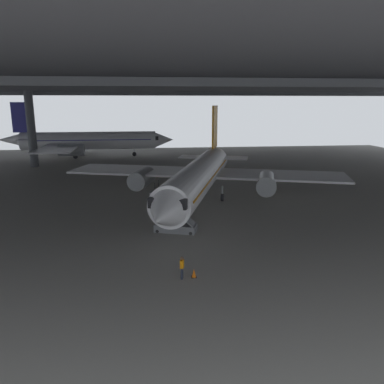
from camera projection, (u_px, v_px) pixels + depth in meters
The scene contains 8 objects.
ground_plane at pixel (197, 202), 44.45m from camera, with size 110.00×110.00×0.00m, color gray.
hangar_structure at pixel (185, 84), 54.54m from camera, with size 121.00×99.00×14.55m.
airplane_main at pixel (200, 175), 42.51m from camera, with size 33.50×33.84×10.93m.
boarding_stairs at pixel (175, 224), 34.03m from camera, with size 4.32×2.59×4.55m.
crew_worker_near_nose at pixel (182, 266), 24.79m from camera, with size 0.32×0.53×1.56m.
crew_worker_by_stairs at pixel (182, 213), 36.66m from camera, with size 0.34×0.51×1.65m.
airplane_distant at pixel (87, 141), 80.26m from camera, with size 36.38×34.97×11.42m.
traffic_cone_orange at pixel (194, 273), 25.12m from camera, with size 0.36×0.36×0.60m.
Camera 1 is at (-5.65, -42.64, 11.31)m, focal length 35.47 mm.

